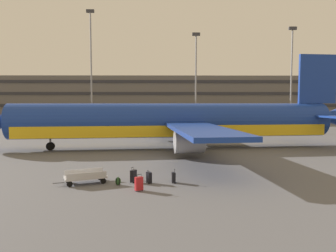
# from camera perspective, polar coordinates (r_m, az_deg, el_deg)

# --- Properties ---
(ground_plane) EXTENTS (600.00, 600.00, 0.00)m
(ground_plane) POSITION_cam_1_polar(r_m,az_deg,el_deg) (37.16, 8.95, -3.90)
(ground_plane) COLOR #5B5B60
(terminal_structure) EXTENTS (170.76, 15.60, 12.11)m
(terminal_structure) POSITION_cam_1_polar(r_m,az_deg,el_deg) (89.47, 3.40, 4.73)
(terminal_structure) COLOR #605B56
(terminal_structure) RESTS_ON ground_plane
(airliner) EXTENTS (42.27, 34.28, 10.92)m
(airliner) POSITION_cam_1_polar(r_m,az_deg,el_deg) (36.35, 1.69, 0.71)
(airliner) COLOR navy
(airliner) RESTS_ON ground_plane
(light_mast_left) EXTENTS (1.80, 0.50, 26.47)m
(light_mast_left) POSITION_cam_1_polar(r_m,az_deg,el_deg) (77.23, -13.60, 11.35)
(light_mast_left) COLOR gray
(light_mast_left) RESTS_ON ground_plane
(light_mast_center_left) EXTENTS (1.80, 0.50, 21.32)m
(light_mast_center_left) POSITION_cam_1_polar(r_m,az_deg,el_deg) (75.35, 5.02, 9.61)
(light_mast_center_left) COLOR gray
(light_mast_center_left) RESTS_ON ground_plane
(light_mast_center_right) EXTENTS (1.80, 0.50, 22.70)m
(light_mast_center_right) POSITION_cam_1_polar(r_m,az_deg,el_deg) (80.66, 21.23, 9.50)
(light_mast_center_right) COLOR gray
(light_mast_center_right) RESTS_ON ground_plane
(suitcase_small) EXTENTS (0.27, 0.41, 0.91)m
(suitcase_small) POSITION_cam_1_polar(r_m,az_deg,el_deg) (20.94, 1.00, -9.15)
(suitcase_small) COLOR black
(suitcase_small) RESTS_ON ground_plane
(suitcase_laid_flat) EXTENTS (0.42, 0.52, 0.99)m
(suitcase_laid_flat) POSITION_cam_1_polar(r_m,az_deg,el_deg) (21.14, -6.20, -8.86)
(suitcase_laid_flat) COLOR black
(suitcase_laid_flat) RESTS_ON ground_plane
(suitcase_upright) EXTENTS (0.40, 0.47, 0.84)m
(suitcase_upright) POSITION_cam_1_polar(r_m,az_deg,el_deg) (20.84, -3.42, -9.16)
(suitcase_upright) COLOR black
(suitcase_upright) RESTS_ON ground_plane
(suitcase_silver) EXTENTS (0.52, 0.44, 1.02)m
(suitcase_silver) POSITION_cam_1_polar(r_m,az_deg,el_deg) (19.11, -5.22, -10.22)
(suitcase_silver) COLOR #B21E23
(suitcase_silver) RESTS_ON ground_plane
(backpack_black) EXTENTS (0.40, 0.37, 0.53)m
(backpack_black) POSITION_cam_1_polar(r_m,az_deg,el_deg) (21.97, -6.40, -8.90)
(backpack_black) COLOR #592619
(backpack_black) RESTS_ON ground_plane
(backpack_teal) EXTENTS (0.36, 0.22, 0.55)m
(backpack_teal) POSITION_cam_1_polar(r_m,az_deg,el_deg) (20.65, -8.92, -9.74)
(backpack_teal) COLOR #264C26
(backpack_teal) RESTS_ON ground_plane
(baggage_cart) EXTENTS (3.31, 2.19, 0.82)m
(baggage_cart) POSITION_cam_1_polar(r_m,az_deg,el_deg) (21.48, -14.57, -8.78)
(baggage_cart) COLOR #B7B7BC
(baggage_cart) RESTS_ON ground_plane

